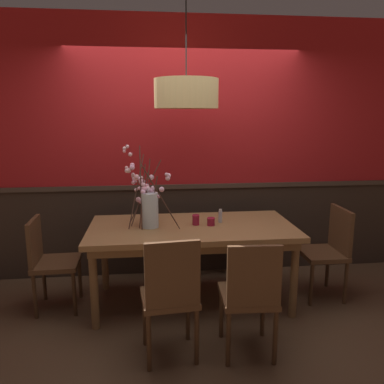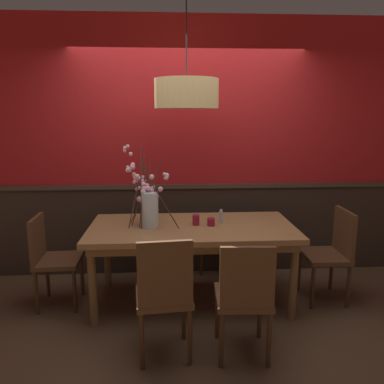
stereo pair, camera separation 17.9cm
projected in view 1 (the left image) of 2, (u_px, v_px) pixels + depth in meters
The scene contains 14 objects.
ground_plane at pixel (192, 301), 3.76m from camera, with size 24.00×24.00×0.00m, color #4C3321.
back_wall at pixel (184, 151), 4.25m from camera, with size 5.83×0.14×2.85m.
dining_table at pixel (192, 234), 3.62m from camera, with size 1.94×0.96×0.78m.
chair_far_side_right at pixel (211, 226), 4.54m from camera, with size 0.42×0.42×0.89m.
chair_head_east_end at pixel (329, 247), 3.79m from camera, with size 0.41×0.45×0.91m.
chair_far_side_left at pixel (160, 225), 4.50m from camera, with size 0.42×0.40×0.94m.
chair_near_side_left at pixel (171, 293), 2.76m from camera, with size 0.45×0.43×0.97m.
chair_head_west_end at pixel (49, 258), 3.54m from camera, with size 0.42×0.43×0.88m.
chair_near_side_right at pixel (250, 293), 2.81m from camera, with size 0.43×0.46×0.93m.
vase_with_blossoms at pixel (148, 204), 3.53m from camera, with size 0.51×0.57×0.77m.
candle_holder_nearer_center at pixel (196, 220), 3.62m from camera, with size 0.07×0.07×0.10m.
candle_holder_nearer_edge at pixel (211, 221), 3.61m from camera, with size 0.08×0.08×0.08m.
condiment_bottle at pixel (220, 216), 3.70m from camera, with size 0.04×0.04×0.13m.
pendant_lamp at pixel (186, 94), 3.40m from camera, with size 0.58×0.58×0.98m.
Camera 1 is at (-0.38, -3.45, 1.82)m, focal length 35.56 mm.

